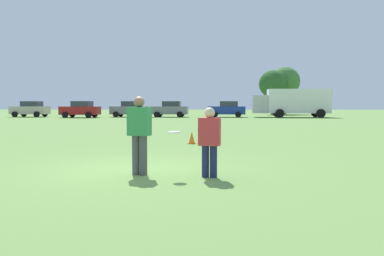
# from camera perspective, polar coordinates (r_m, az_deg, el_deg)

# --- Properties ---
(ground_plane) EXTENTS (177.09, 177.09, 0.00)m
(ground_plane) POSITION_cam_1_polar(r_m,az_deg,el_deg) (9.46, -8.60, -6.02)
(ground_plane) COLOR #6B9347
(player_thrower) EXTENTS (0.53, 0.39, 1.73)m
(player_thrower) POSITION_cam_1_polar(r_m,az_deg,el_deg) (8.60, -7.73, -0.41)
(player_thrower) COLOR #4C4C51
(player_thrower) RESTS_ON ground
(player_defender) EXTENTS (0.49, 0.34, 1.50)m
(player_defender) POSITION_cam_1_polar(r_m,az_deg,el_deg) (8.27, 2.58, -1.55)
(player_defender) COLOR #1E234C
(player_defender) RESTS_ON ground
(frisbee) EXTENTS (0.27, 0.27, 0.04)m
(frisbee) POSITION_cam_1_polar(r_m,az_deg,el_deg) (8.28, -2.65, -0.62)
(frisbee) COLOR white
(traffic_cone) EXTENTS (0.32, 0.32, 0.48)m
(traffic_cone) POSITION_cam_1_polar(r_m,az_deg,el_deg) (15.22, -0.03, -1.45)
(traffic_cone) COLOR #D8590C
(traffic_cone) RESTS_ON ground
(parked_car_near_left) EXTENTS (4.31, 2.42, 1.82)m
(parked_car_near_left) POSITION_cam_1_polar(r_m,az_deg,el_deg) (48.87, -22.64, 2.60)
(parked_car_near_left) COLOR #B7AD99
(parked_car_near_left) RESTS_ON ground
(parked_car_mid_left) EXTENTS (4.31, 2.42, 1.82)m
(parked_car_mid_left) POSITION_cam_1_polar(r_m,az_deg,el_deg) (44.65, -16.04, 2.66)
(parked_car_mid_left) COLOR maroon
(parked_car_mid_left) RESTS_ON ground
(parked_car_center) EXTENTS (4.31, 2.42, 1.82)m
(parked_car_center) POSITION_cam_1_polar(r_m,az_deg,el_deg) (45.40, -9.13, 2.77)
(parked_car_center) COLOR slate
(parked_car_center) RESTS_ON ground
(parked_car_mid_right) EXTENTS (4.31, 2.42, 1.82)m
(parked_car_mid_right) POSITION_cam_1_polar(r_m,az_deg,el_deg) (44.70, -3.25, 2.80)
(parked_car_mid_right) COLOR slate
(parked_car_mid_right) RESTS_ON ground
(parked_car_near_right) EXTENTS (4.31, 2.42, 1.82)m
(parked_car_near_right) POSITION_cam_1_polar(r_m,az_deg,el_deg) (44.47, 5.17, 2.79)
(parked_car_near_right) COLOR navy
(parked_car_near_right) RESTS_ON ground
(box_truck) EXTENTS (8.64, 3.36, 3.18)m
(box_truck) POSITION_cam_1_polar(r_m,az_deg,el_deg) (45.44, 14.54, 3.75)
(box_truck) COLOR white
(box_truck) RESTS_ON ground
(tree_center_elm) EXTENTS (3.81, 3.81, 6.20)m
(tree_center_elm) POSITION_cam_1_polar(r_m,az_deg,el_deg) (55.56, 11.75, 6.34)
(tree_center_elm) COLOR brown
(tree_center_elm) RESTS_ON ground
(tree_east_birch) EXTENTS (4.22, 4.22, 6.85)m
(tree_east_birch) POSITION_cam_1_polar(r_m,az_deg,el_deg) (58.18, 13.52, 6.63)
(tree_east_birch) COLOR brown
(tree_east_birch) RESTS_ON ground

